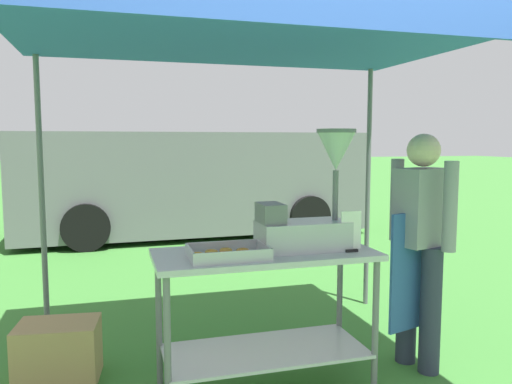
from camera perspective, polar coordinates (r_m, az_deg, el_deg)
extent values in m
plane|color=#3D7F33|center=(8.10, -9.74, -5.34)|extent=(70.00, 70.00, 0.00)
cylinder|color=slate|center=(4.27, -23.16, -0.72)|extent=(0.04, 0.04, 2.22)
cylinder|color=slate|center=(4.84, 12.60, 0.33)|extent=(0.04, 0.04, 2.22)
cube|color=blue|center=(3.25, 0.26, 17.93)|extent=(3.05, 2.54, 0.05)
cube|color=#B7B7BC|center=(3.11, 1.03, -7.12)|extent=(1.36, 0.60, 0.04)
cube|color=#B7B7BC|center=(3.31, 1.01, -17.60)|extent=(1.25, 0.55, 0.02)
cylinder|color=slate|center=(2.89, -10.02, -17.44)|extent=(0.04, 0.04, 0.85)
cylinder|color=slate|center=(3.26, 13.40, -14.76)|extent=(0.04, 0.04, 0.85)
cylinder|color=slate|center=(3.36, -10.97, -14.10)|extent=(0.04, 0.04, 0.85)
cylinder|color=slate|center=(3.68, 9.48, -12.27)|extent=(0.04, 0.04, 0.85)
cube|color=#B7B7BC|center=(2.95, -3.20, -7.38)|extent=(0.46, 0.31, 0.01)
cube|color=#B7B7BC|center=(2.80, -2.52, -7.33)|extent=(0.46, 0.01, 0.06)
cube|color=#B7B7BC|center=(3.08, -3.83, -6.12)|extent=(0.46, 0.01, 0.06)
cube|color=#B7B7BC|center=(2.90, -7.52, -6.92)|extent=(0.01, 0.31, 0.06)
cube|color=#B7B7BC|center=(3.00, 0.96, -6.45)|extent=(0.01, 0.31, 0.06)
torus|color=gold|center=(2.94, -3.51, -7.06)|extent=(0.11, 0.11, 0.03)
torus|color=gold|center=(2.99, -5.09, -6.83)|extent=(0.11, 0.11, 0.03)
torus|color=gold|center=(2.89, -2.02, -7.25)|extent=(0.11, 0.11, 0.03)
torus|color=gold|center=(2.91, -5.35, -7.19)|extent=(0.08, 0.08, 0.03)
torus|color=gold|center=(2.93, -6.71, -7.11)|extent=(0.10, 0.10, 0.03)
torus|color=gold|center=(3.03, -3.45, -6.65)|extent=(0.09, 0.09, 0.03)
torus|color=gold|center=(2.88, -0.31, -7.32)|extent=(0.09, 0.09, 0.03)
torus|color=gold|center=(3.02, -1.51, -6.69)|extent=(0.09, 0.09, 0.03)
torus|color=gold|center=(2.85, -4.59, -7.46)|extent=(0.10, 0.10, 0.03)
cube|color=#B7B7BC|center=(3.16, 5.31, -4.94)|extent=(0.56, 0.28, 0.18)
cube|color=slate|center=(3.06, 1.67, -2.41)|extent=(0.14, 0.22, 0.12)
cylinder|color=slate|center=(3.21, 9.00, -0.36)|extent=(0.04, 0.04, 0.31)
cone|color=#B7B7BC|center=(3.19, 9.08, 4.55)|extent=(0.23, 0.23, 0.24)
cylinder|color=slate|center=(3.19, 9.12, 6.88)|extent=(0.25, 0.25, 0.02)
cube|color=black|center=(3.17, 10.70, -6.51)|extent=(0.08, 0.05, 0.02)
cube|color=white|center=(3.14, 10.75, -4.27)|extent=(0.13, 0.01, 0.24)
cylinder|color=#2D3347|center=(3.65, 19.21, -12.60)|extent=(0.14, 0.14, 0.86)
cylinder|color=#2D3347|center=(3.76, 16.77, -11.92)|extent=(0.14, 0.14, 0.86)
cube|color=gray|center=(3.55, 18.32, -1.61)|extent=(0.39, 0.31, 0.52)
cube|color=#335BA3|center=(3.54, 16.86, -8.69)|extent=(0.31, 0.11, 0.80)
cylinder|color=gray|center=(3.42, 21.20, -1.56)|extent=(0.11, 0.11, 0.58)
cylinder|color=gray|center=(3.69, 15.69, -0.85)|extent=(0.11, 0.11, 0.58)
sphere|color=beige|center=(3.53, 18.52, 4.52)|extent=(0.22, 0.22, 0.22)
cube|color=tan|center=(3.66, -21.54, -16.55)|extent=(0.55, 0.41, 0.39)
cube|color=slate|center=(8.51, -7.14, 1.29)|extent=(5.56, 2.00, 1.60)
cube|color=#1E2833|center=(8.39, -21.86, 3.59)|extent=(0.13, 1.62, 0.70)
cylinder|color=black|center=(7.53, -18.78, -3.79)|extent=(0.68, 0.25, 0.68)
cylinder|color=black|center=(9.37, -18.49, -1.93)|extent=(0.68, 0.25, 0.68)
cylinder|color=black|center=(8.18, 6.01, -2.76)|extent=(0.68, 0.25, 0.68)
cylinder|color=black|center=(9.90, 1.76, -1.22)|extent=(0.68, 0.25, 0.68)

